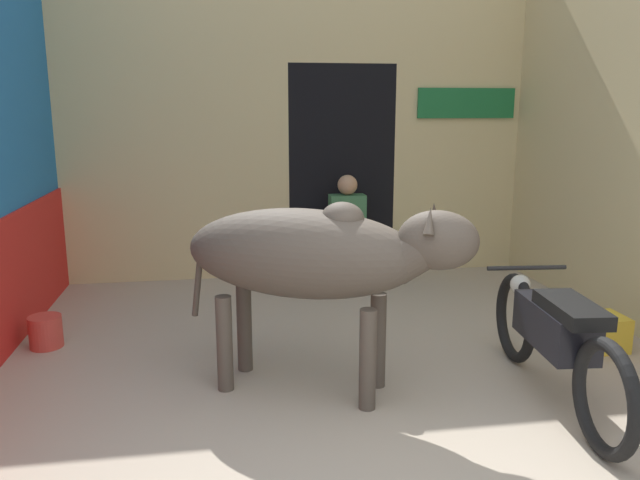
% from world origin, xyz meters
% --- Properties ---
extents(wall_back_with_doorway, '(5.15, 0.93, 3.79)m').
position_xyz_m(wall_back_with_doorway, '(0.19, 4.56, 1.63)').
color(wall_back_with_doorway, '#D1BC84').
rests_on(wall_back_with_doorway, ground_plane).
extents(cow, '(1.96, 1.26, 1.34)m').
position_xyz_m(cow, '(-0.27, 1.33, 0.95)').
color(cow, '#4C4238').
rests_on(cow, ground_plane).
extents(motorcycle_near, '(0.58, 2.01, 0.79)m').
position_xyz_m(motorcycle_near, '(1.24, 0.93, 0.45)').
color(motorcycle_near, black).
rests_on(motorcycle_near, ground_plane).
extents(shopkeeper_seated, '(0.39, 0.34, 1.19)m').
position_xyz_m(shopkeeper_seated, '(0.48, 3.89, 0.63)').
color(shopkeeper_seated, '#3D3842').
rests_on(shopkeeper_seated, ground_plane).
extents(plastic_stool, '(0.33, 0.33, 0.44)m').
position_xyz_m(plastic_stool, '(0.18, 4.12, 0.23)').
color(plastic_stool, red).
rests_on(plastic_stool, ground_plane).
extents(crate, '(0.44, 0.32, 0.28)m').
position_xyz_m(crate, '(2.06, 1.70, 0.14)').
color(crate, gold).
rests_on(crate, ground_plane).
extents(bucket, '(0.26, 0.26, 0.26)m').
position_xyz_m(bucket, '(-2.31, 2.44, 0.13)').
color(bucket, '#C63D33').
rests_on(bucket, ground_plane).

